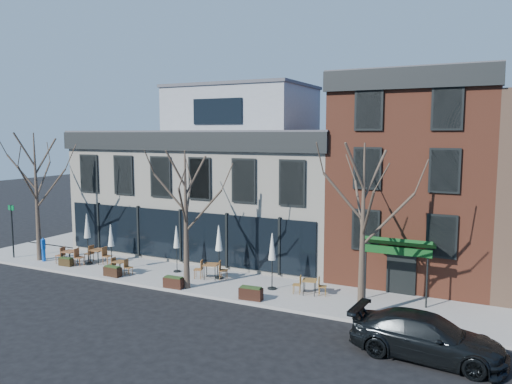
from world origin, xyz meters
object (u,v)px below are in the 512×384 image
at_px(parked_sedan, 427,337).
at_px(call_box, 43,249).
at_px(cafe_set_0, 70,256).
at_px(umbrella_0, 87,229).

height_order(parked_sedan, call_box, call_box).
xyz_separation_m(call_box, cafe_set_0, (2.05, 0.14, -0.26)).
height_order(parked_sedan, cafe_set_0, parked_sedan).
height_order(parked_sedan, umbrella_0, umbrella_0).
distance_m(parked_sedan, cafe_set_0, 21.28).
bearing_deg(parked_sedan, call_box, 86.12).
bearing_deg(cafe_set_0, umbrella_0, 27.67).
bearing_deg(umbrella_0, parked_sedan, -10.98).
xyz_separation_m(cafe_set_0, umbrella_0, (0.99, 0.52, 1.67)).
distance_m(call_box, cafe_set_0, 2.07).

